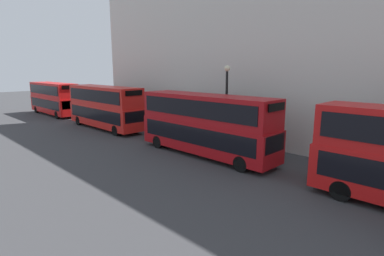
{
  "coord_description": "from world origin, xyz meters",
  "views": [
    {
      "loc": [
        -14.02,
        5.23,
        6.18
      ],
      "look_at": [
        0.48,
        19.66,
        2.15
      ],
      "focal_mm": 28.0,
      "sensor_mm": 36.0,
      "label": 1
    }
  ],
  "objects": [
    {
      "name": "bus_second_in_queue",
      "position": [
        1.6,
        19.45,
        2.43
      ],
      "size": [
        2.59,
        11.23,
        4.42
      ],
      "color": "#A80F14",
      "rests_on": "ground"
    },
    {
      "name": "street_lamp",
      "position": [
        3.6,
        19.14,
        3.99
      ],
      "size": [
        0.44,
        0.44,
        6.46
      ],
      "color": "black",
      "rests_on": "ground"
    },
    {
      "name": "bus_third_in_queue",
      "position": [
        1.6,
        33.72,
        2.44
      ],
      "size": [
        2.59,
        11.02,
        4.44
      ],
      "color": "red",
      "rests_on": "ground"
    },
    {
      "name": "bus_trailing",
      "position": [
        1.6,
        47.5,
        2.4
      ],
      "size": [
        2.59,
        10.71,
        4.36
      ],
      "color": "red",
      "rests_on": "ground"
    }
  ]
}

